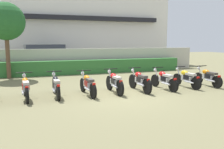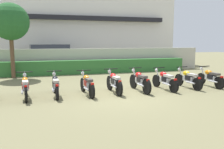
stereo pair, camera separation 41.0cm
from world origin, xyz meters
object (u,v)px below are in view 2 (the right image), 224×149
object	(u,v)px
motorcycle_in_row_2	(55,85)
motorcycle_in_row_8	(210,77)
motorcycle_in_row_1	(25,87)
motorcycle_in_row_7	(188,79)
motorcycle_in_row_4	(114,82)
parked_car	(52,57)
motorcycle_in_row_6	(165,80)
motorcycle_in_row_3	(87,84)
motorcycle_in_row_5	(140,81)
tree_near_inspector	(10,22)

from	to	relation	value
motorcycle_in_row_2	motorcycle_in_row_8	world-z (taller)	same
motorcycle_in_row_1	motorcycle_in_row_7	xyz separation A→B (m)	(6.99, 0.02, -0.01)
motorcycle_in_row_4	motorcycle_in_row_8	bearing A→B (deg)	-92.10
parked_car	motorcycle_in_row_7	bearing A→B (deg)	-63.08
motorcycle_in_row_4	motorcycle_in_row_6	size ratio (longest dim) A/B	0.95
motorcycle_in_row_3	motorcycle_in_row_5	xyz separation A→B (m)	(2.28, 0.04, 0.02)
motorcycle_in_row_3	motorcycle_in_row_1	bearing A→B (deg)	83.69
parked_car	motorcycle_in_row_2	bearing A→B (deg)	-97.29
motorcycle_in_row_7	motorcycle_in_row_5	bearing A→B (deg)	85.30
motorcycle_in_row_5	motorcycle_in_row_7	xyz separation A→B (m)	(2.40, 0.03, -0.02)
motorcycle_in_row_3	parked_car	bearing A→B (deg)	1.56
motorcycle_in_row_5	motorcycle_in_row_8	world-z (taller)	motorcycle_in_row_5
tree_near_inspector	motorcycle_in_row_4	distance (m)	7.62
motorcycle_in_row_7	motorcycle_in_row_6	bearing A→B (deg)	85.88
motorcycle_in_row_8	motorcycle_in_row_4	bearing A→B (deg)	87.33
tree_near_inspector	motorcycle_in_row_1	bearing A→B (deg)	-79.26
motorcycle_in_row_2	motorcycle_in_row_8	size ratio (longest dim) A/B	1.07
motorcycle_in_row_2	motorcycle_in_row_8	bearing A→B (deg)	-92.21
parked_car	motorcycle_in_row_6	distance (m)	9.92
motorcycle_in_row_3	motorcycle_in_row_5	size ratio (longest dim) A/B	0.98
motorcycle_in_row_1	motorcycle_in_row_6	xyz separation A→B (m)	(5.78, -0.01, -0.01)
motorcycle_in_row_7	motorcycle_in_row_8	size ratio (longest dim) A/B	1.02
motorcycle_in_row_6	motorcycle_in_row_7	world-z (taller)	motorcycle_in_row_6
parked_car	motorcycle_in_row_3	size ratio (longest dim) A/B	2.46
motorcycle_in_row_2	motorcycle_in_row_5	size ratio (longest dim) A/B	0.99
motorcycle_in_row_2	parked_car	bearing A→B (deg)	-2.57
motorcycle_in_row_8	tree_near_inspector	bearing A→B (deg)	56.47
tree_near_inspector	motorcycle_in_row_4	world-z (taller)	tree_near_inspector
motorcycle_in_row_2	motorcycle_in_row_7	size ratio (longest dim) A/B	1.04
motorcycle_in_row_5	motorcycle_in_row_8	size ratio (longest dim) A/B	1.08
motorcycle_in_row_6	motorcycle_in_row_8	xyz separation A→B (m)	(2.38, 0.00, -0.00)
motorcycle_in_row_4	motorcycle_in_row_6	bearing A→B (deg)	-92.20
parked_car	tree_near_inspector	xyz separation A→B (m)	(-2.32, -3.31, 2.26)
tree_near_inspector	motorcycle_in_row_2	size ratio (longest dim) A/B	2.24
motorcycle_in_row_1	motorcycle_in_row_4	world-z (taller)	motorcycle_in_row_4
tree_near_inspector	motorcycle_in_row_2	bearing A→B (deg)	-68.40
tree_near_inspector	motorcycle_in_row_3	xyz separation A→B (m)	(3.36, -5.55, -2.75)
tree_near_inspector	motorcycle_in_row_4	bearing A→B (deg)	-50.75
motorcycle_in_row_3	motorcycle_in_row_2	bearing A→B (deg)	78.03
motorcycle_in_row_7	motorcycle_in_row_8	distance (m)	1.18
motorcycle_in_row_2	motorcycle_in_row_7	world-z (taller)	same
motorcycle_in_row_8	motorcycle_in_row_3	bearing A→B (deg)	87.78
motorcycle_in_row_1	motorcycle_in_row_5	size ratio (longest dim) A/B	0.97
tree_near_inspector	motorcycle_in_row_3	size ratio (longest dim) A/B	2.25
tree_near_inspector	motorcycle_in_row_7	xyz separation A→B (m)	(8.03, -5.48, -2.76)
parked_car	motorcycle_in_row_8	distance (m)	11.20
parked_car	motorcycle_in_row_2	distance (m)	8.73
motorcycle_in_row_3	motorcycle_in_row_4	distance (m)	1.14
motorcycle_in_row_4	motorcycle_in_row_8	size ratio (longest dim) A/B	1.03
motorcycle_in_row_1	motorcycle_in_row_6	size ratio (longest dim) A/B	0.98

